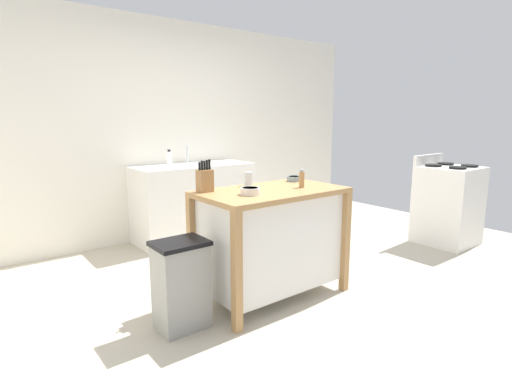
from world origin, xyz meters
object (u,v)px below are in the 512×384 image
Objects in this scene: knife_block at (205,180)px; bowl_ceramic_small at (250,191)px; stove at (448,204)px; bowl_ceramic_wide at (294,179)px; sink_faucet at (187,155)px; drinking_cup at (249,179)px; trash_bin at (181,285)px; kitchen_island at (271,237)px; bottle_hand_soap at (169,158)px; pepper_grinder at (302,179)px.

knife_block is 1.65× the size of bowl_ceramic_small.
bowl_ceramic_small is 2.85m from stove.
bowl_ceramic_small reaches higher than bowl_ceramic_wide.
sink_faucet is (0.57, 2.03, 0.09)m from bowl_ceramic_small.
stove is at bearing -9.97° from bowl_ceramic_wide.
drinking_cup reaches higher than trash_bin.
kitchen_island is 1.97m from bottle_hand_soap.
pepper_grinder is at bearing -84.00° from bottle_hand_soap.
knife_block is 0.37m from bowl_ceramic_small.
knife_block reaches higher than bowl_ceramic_small.
bottle_hand_soap is at bearing 88.73° from kitchen_island.
trash_bin is (-0.56, 0.05, -0.60)m from bowl_ceramic_small.
bottle_hand_soap is 0.18× the size of stove.
pepper_grinder is (0.25, -0.08, 0.47)m from kitchen_island.
bowl_ceramic_wide is at bearing 170.03° from stove.
sink_faucet is at bearing 78.63° from drinking_cup.
drinking_cup is 1.74m from sink_faucet.
bowl_ceramic_wide is at bearing -2.42° from knife_block.
pepper_grinder is at bearing -122.69° from bowl_ceramic_wide.
trash_bin is at bearing -119.83° from sink_faucet.
drinking_cup is 0.76× the size of pepper_grinder.
drinking_cup is at bearing -92.79° from bottle_hand_soap.
pepper_grinder is (-0.18, -0.28, 0.05)m from bowl_ceramic_wide.
bowl_ceramic_wide is 1.41m from trash_bin.
bottle_hand_soap is at bearing 140.34° from stove.
sink_faucet reaches higher than bottle_hand_soap.
stove reaches higher than kitchen_island.
knife_block is at bearing -178.56° from drinking_cup.
pepper_grinder reaches higher than bowl_ceramic_wide.
stove is at bearing -9.24° from drinking_cup.
bowl_ceramic_wide reaches higher than kitchen_island.
drinking_cup is at bearing 131.06° from pepper_grinder.
stove is (2.82, -0.10, -0.46)m from bowl_ceramic_small.
drinking_cup is 0.19× the size of trash_bin.
bottle_hand_soap is (0.08, 1.66, 0.04)m from drinking_cup.
bowl_ceramic_small is 0.75m from bowl_ceramic_wide.
pepper_grinder reaches higher than kitchen_island.
bowl_ceramic_small is at bearing 177.92° from stove.
knife_block is 0.79m from pepper_grinder.
sink_faucet is 0.21× the size of stove.
bowl_ceramic_wide is 0.48m from drinking_cup.
bowl_ceramic_small is (0.20, -0.31, -0.06)m from knife_block.
bowl_ceramic_small is at bearing -165.11° from kitchen_island.
bowl_ceramic_wide is at bearing 24.70° from kitchen_island.
bowl_ceramic_small reaches higher than trash_bin.
bowl_ceramic_wide is (0.70, 0.27, -0.00)m from bowl_ceramic_small.
knife_block is at bearing -107.03° from bottle_hand_soap.
knife_block is at bearing 177.58° from bowl_ceramic_wide.
bowl_ceramic_wide is at bearing -77.09° from bottle_hand_soap.
knife_block is 3.09m from stove.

